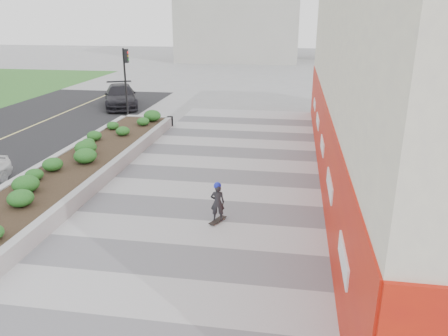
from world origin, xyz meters
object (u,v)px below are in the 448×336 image
(skateboarder, at_px, (218,202))
(car_dark, at_px, (121,96))
(planter, at_px, (73,169))
(traffic_signal_near, at_px, (126,73))

(skateboarder, height_order, car_dark, car_dark)
(skateboarder, bearing_deg, planter, 179.56)
(planter, distance_m, skateboarder, 6.80)
(traffic_signal_near, distance_m, car_dark, 4.22)
(skateboarder, xyz_separation_m, car_dark, (-9.70, 16.57, 0.08))
(traffic_signal_near, height_order, skateboarder, traffic_signal_near)
(planter, bearing_deg, traffic_signal_near, 99.35)
(planter, xyz_separation_m, skateboarder, (6.18, -2.83, 0.26))
(car_dark, bearing_deg, planter, -98.96)
(planter, height_order, car_dark, car_dark)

